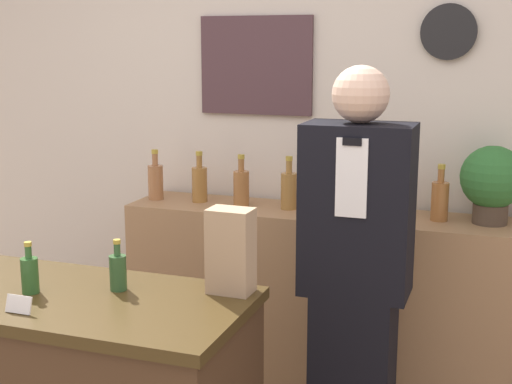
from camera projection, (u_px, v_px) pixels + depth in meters
back_wall at (302, 120)px, 3.63m from camera, size 5.20×0.09×2.70m
back_shelf at (331, 306)px, 3.50m from camera, size 2.04×0.40×0.94m
shopkeeper at (355, 278)px, 2.80m from camera, size 0.42×0.26×1.66m
potted_plant at (492, 180)px, 3.16m from camera, size 0.28×0.28×0.35m
paper_bag at (231, 251)px, 2.38m from camera, size 0.15×0.11×0.29m
price_card_right at (19, 304)px, 2.21m from camera, size 0.09×0.02×0.06m
counter_bottle_1 at (30, 274)px, 2.38m from camera, size 0.06×0.06×0.18m
counter_bottle_2 at (118, 271)px, 2.41m from camera, size 0.06×0.06×0.18m
shelf_bottle_0 at (156, 181)px, 3.69m from camera, size 0.08×0.08×0.26m
shelf_bottle_1 at (200, 183)px, 3.63m from camera, size 0.08×0.08×0.26m
shelf_bottle_2 at (241, 187)px, 3.52m from camera, size 0.08×0.08×0.26m
shelf_bottle_3 at (289, 189)px, 3.47m from camera, size 0.08×0.08×0.26m
shelf_bottle_4 at (336, 193)px, 3.38m from camera, size 0.08×0.08×0.26m
shelf_bottle_5 at (387, 196)px, 3.32m from camera, size 0.08×0.08×0.26m
shelf_bottle_6 at (440, 200)px, 3.24m from camera, size 0.08×0.08×0.26m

